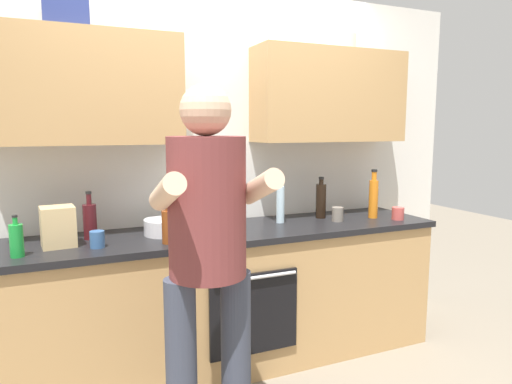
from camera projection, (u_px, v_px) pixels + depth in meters
ground_plane at (231, 361)px, 3.04m from camera, size 12.00×12.00×0.00m
back_wall_unit at (215, 136)px, 3.08m from camera, size 4.00×0.38×2.50m
counter at (231, 297)px, 2.98m from camera, size 2.84×0.67×0.90m
person_standing at (208, 248)px, 2.00m from camera, size 0.49×0.45×1.73m
bottle_soda at (16, 240)px, 2.29m from camera, size 0.07×0.07×0.22m
bottle_soy at (321, 200)px, 3.29m from camera, size 0.07×0.07×0.30m
bottle_juice at (373, 197)px, 3.29m from camera, size 0.07×0.07×0.35m
bottle_vinegar at (168, 226)px, 2.56m from camera, size 0.07×0.07×0.24m
bottle_wine at (90, 220)px, 2.66m from camera, size 0.08×0.08×0.28m
bottle_water at (280, 204)px, 3.12m from camera, size 0.06×0.06×0.32m
bottle_syrup at (373, 200)px, 3.42m from camera, size 0.07×0.07×0.25m
cup_ceramic at (398, 213)px, 3.24m from camera, size 0.09×0.09×0.09m
cup_stoneware at (338, 214)px, 3.18m from camera, size 0.08×0.08×0.10m
cup_tea at (97, 239)px, 2.48m from camera, size 0.08×0.08×0.09m
mixing_bowl at (166, 227)px, 2.79m from camera, size 0.26×0.26×0.09m
grocery_bag_bread at (58, 227)px, 2.49m from camera, size 0.19×0.18×0.22m
grocery_bag_produce at (219, 211)px, 2.96m from camera, size 0.22×0.24×0.22m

